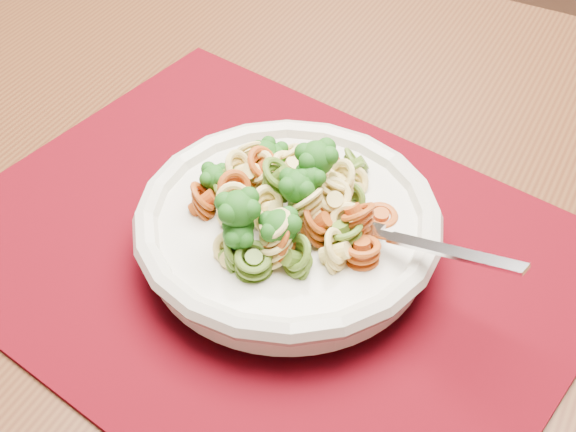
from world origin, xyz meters
The scene contains 5 objects.
dining_table centered at (0.17, -0.47, 0.64)m, with size 1.41×1.00×0.75m.
placemat centered at (0.22, -0.54, 0.75)m, with size 0.50×0.39×0.00m, color #4F030B.
pasta_bowl centered at (0.24, -0.53, 0.78)m, with size 0.24×0.24×0.05m.
pasta_broccoli_heap centered at (0.24, -0.53, 0.80)m, with size 0.21×0.21×0.06m, color #E2C06F, non-canonical shape.
fork centered at (0.30, -0.52, 0.80)m, with size 0.19×0.02×0.01m, color silver, non-canonical shape.
Camera 1 is at (0.50, -0.90, 1.22)m, focal length 50.00 mm.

